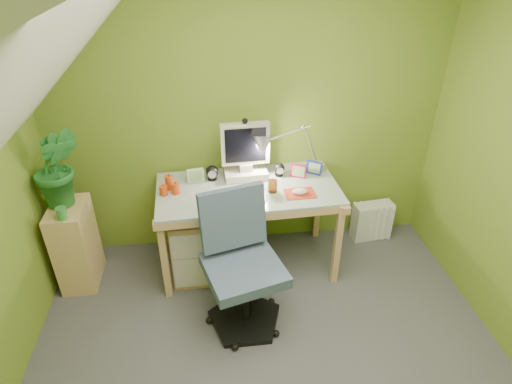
{
  "coord_description": "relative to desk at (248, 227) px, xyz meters",
  "views": [
    {
      "loc": [
        -0.32,
        -1.61,
        2.45
      ],
      "look_at": [
        0.0,
        1.0,
        0.85
      ],
      "focal_mm": 30.0,
      "sensor_mm": 36.0,
      "label": 1
    }
  ],
  "objects": [
    {
      "name": "monitor",
      "position": [
        -0.0,
        0.18,
        0.65
      ],
      "size": [
        0.41,
        0.25,
        0.55
      ],
      "primitive_type": null,
      "rotation": [
        0.0,
        0.0,
        0.05
      ],
      "color": "beige",
      "rests_on": "desk"
    },
    {
      "name": "speaker_left",
      "position": [
        -0.27,
        0.16,
        0.44
      ],
      "size": [
        0.11,
        0.11,
        0.12
      ],
      "primitive_type": null,
      "rotation": [
        0.0,
        0.0,
        -0.04
      ],
      "color": "black",
      "rests_on": "desk"
    },
    {
      "name": "potted_plant",
      "position": [
        -1.37,
        0.01,
        0.64
      ],
      "size": [
        0.39,
        0.33,
        0.62
      ],
      "primitive_type": "imported",
      "rotation": [
        0.0,
        0.0,
        0.18
      ],
      "color": "#246C2B",
      "rests_on": "side_ledge"
    },
    {
      "name": "candle_cluster",
      "position": [
        -0.6,
        0.01,
        0.43
      ],
      "size": [
        0.17,
        0.15,
        0.11
      ],
      "primitive_type": null,
      "rotation": [
        0.0,
        0.0,
        0.12
      ],
      "color": "#CF4411",
      "rests_on": "desk"
    },
    {
      "name": "green_cup",
      "position": [
        -1.35,
        -0.19,
        0.37
      ],
      "size": [
        0.08,
        0.08,
        0.09
      ],
      "primitive_type": "cylinder",
      "rotation": [
        0.0,
        0.0,
        -0.19
      ],
      "color": "#3A8C3C",
      "rests_on": "side_ledge"
    },
    {
      "name": "speaker_right",
      "position": [
        0.27,
        0.16,
        0.43
      ],
      "size": [
        0.09,
        0.09,
        0.11
      ],
      "primitive_type": null,
      "rotation": [
        0.0,
        0.0,
        -0.03
      ],
      "color": "black",
      "rests_on": "desk"
    },
    {
      "name": "amber_tumbler",
      "position": [
        0.18,
        -0.08,
        0.42
      ],
      "size": [
        0.09,
        0.09,
        0.09
      ],
      "primitive_type": "cylinder",
      "rotation": [
        0.0,
        0.0,
        0.26
      ],
      "color": "#8D4C14",
      "rests_on": "desk"
    },
    {
      "name": "task_chair",
      "position": [
        -0.1,
        -0.65,
        0.14
      ],
      "size": [
        0.7,
        0.7,
        1.03
      ],
      "primitive_type": null,
      "rotation": [
        0.0,
        0.0,
        0.27
      ],
      "color": "#3F5168",
      "rests_on": "floor"
    },
    {
      "name": "desk",
      "position": [
        0.0,
        0.0,
        0.0
      ],
      "size": [
        1.44,
        0.77,
        0.75
      ],
      "primitive_type": null,
      "rotation": [
        0.0,
        0.0,
        0.04
      ],
      "color": "tan",
      "rests_on": "floor"
    },
    {
      "name": "desk_lamp",
      "position": [
        0.45,
        0.18,
        0.69
      ],
      "size": [
        0.63,
        0.37,
        0.63
      ],
      "primitive_type": null,
      "rotation": [
        0.0,
        0.0,
        0.21
      ],
      "color": "#ACABAF",
      "rests_on": "desk"
    },
    {
      "name": "photo_frame_blue",
      "position": [
        0.56,
        0.16,
        0.43
      ],
      "size": [
        0.11,
        0.09,
        0.11
      ],
      "primitive_type": "cube",
      "rotation": [
        0.0,
        0.0,
        -0.61
      ],
      "color": "#16249A",
      "rests_on": "desk"
    },
    {
      "name": "mouse",
      "position": [
        0.38,
        -0.14,
        0.4
      ],
      "size": [
        0.12,
        0.07,
        0.04
      ],
      "primitive_type": "ellipsoid",
      "rotation": [
        0.0,
        0.0,
        0.0
      ],
      "color": "silver",
      "rests_on": "mousepad"
    },
    {
      "name": "photo_frame_green",
      "position": [
        -0.4,
        0.14,
        0.43
      ],
      "size": [
        0.13,
        0.04,
        0.11
      ],
      "primitive_type": "cube",
      "rotation": [
        0.0,
        0.0,
        0.14
      ],
      "color": "#B1C688",
      "rests_on": "desk"
    },
    {
      "name": "photo_frame_red",
      "position": [
        0.42,
        0.12,
        0.43
      ],
      "size": [
        0.12,
        0.07,
        0.11
      ],
      "primitive_type": "cube",
      "rotation": [
        0.0,
        0.0,
        -0.44
      ],
      "color": "#AE1233",
      "rests_on": "desk"
    },
    {
      "name": "keyboard",
      "position": [
        -0.08,
        -0.14,
        0.39
      ],
      "size": [
        0.41,
        0.2,
        0.02
      ],
      "primitive_type": "cube",
      "rotation": [
        0.0,
        0.0,
        -0.18
      ],
      "color": "silver",
      "rests_on": "desk"
    },
    {
      "name": "wall_back",
      "position": [
        0.03,
        0.37,
        0.82
      ],
      "size": [
        3.2,
        0.01,
        2.4
      ],
      "primitive_type": "cube",
      "color": "olive",
      "rests_on": "floor"
    },
    {
      "name": "radiator",
      "position": [
        1.17,
        0.23,
        -0.2
      ],
      "size": [
        0.37,
        0.18,
        0.36
      ],
      "primitive_type": "cube",
      "rotation": [
        0.0,
        0.0,
        0.12
      ],
      "color": "silver",
      "rests_on": "floor"
    },
    {
      "name": "mousepad",
      "position": [
        0.38,
        -0.14,
        0.38
      ],
      "size": [
        0.23,
        0.17,
        0.01
      ],
      "primitive_type": "cube",
      "rotation": [
        0.0,
        0.0,
        0.03
      ],
      "color": "#B3311C",
      "rests_on": "desk"
    },
    {
      "name": "slope_ceiling",
      "position": [
        -0.97,
        -1.23,
        1.47
      ],
      "size": [
        1.1,
        3.2,
        1.1
      ],
      "primitive_type": "cube",
      "color": "white",
      "rests_on": "wall_left"
    },
    {
      "name": "side_ledge",
      "position": [
        -1.37,
        -0.04,
        -0.02
      ],
      "size": [
        0.26,
        0.4,
        0.71
      ],
      "primitive_type": "cube",
      "color": "tan",
      "rests_on": "floor"
    }
  ]
}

